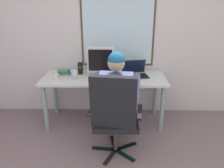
# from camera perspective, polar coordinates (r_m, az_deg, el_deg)

# --- Properties ---
(wall_rear) EXTENTS (4.98, 0.08, 2.62)m
(wall_rear) POSITION_cam_1_polar(r_m,az_deg,el_deg) (3.48, 1.75, 13.15)
(wall_rear) COLOR silver
(wall_rear) RESTS_ON ground
(desk) EXTENTS (1.77, 0.69, 0.73)m
(desk) POSITION_cam_1_polar(r_m,az_deg,el_deg) (3.26, -2.02, 0.40)
(desk) COLOR gray
(desk) RESTS_ON ground
(office_chair) EXTENTS (0.64, 0.61, 1.06)m
(office_chair) POSITION_cam_1_polar(r_m,az_deg,el_deg) (2.50, 0.67, -7.51)
(office_chair) COLOR black
(office_chair) RESTS_ON ground
(person_seated) EXTENTS (0.56, 0.81, 1.25)m
(person_seated) POSITION_cam_1_polar(r_m,az_deg,el_deg) (2.71, 1.35, -3.62)
(person_seated) COLOR #1E3745
(person_seated) RESTS_ON ground
(crt_monitor) EXTENTS (0.37, 0.24, 0.43)m
(crt_monitor) POSITION_cam_1_polar(r_m,az_deg,el_deg) (3.18, -2.93, 5.93)
(crt_monitor) COLOR beige
(crt_monitor) RESTS_ON desk
(laptop) EXTENTS (0.39, 0.34, 0.22)m
(laptop) POSITION_cam_1_polar(r_m,az_deg,el_deg) (3.28, 5.86, 3.15)
(laptop) COLOR #25281C
(laptop) RESTS_ON desk
(wine_glass) EXTENTS (0.07, 0.07, 0.14)m
(wine_glass) POSITION_cam_1_polar(r_m,az_deg,el_deg) (3.13, -9.53, 2.75)
(wine_glass) COLOR silver
(wine_glass) RESTS_ON desk
(desk_speaker) EXTENTS (0.07, 0.08, 0.17)m
(desk_speaker) POSITION_cam_1_polar(r_m,az_deg,el_deg) (3.37, -8.09, 4.00)
(desk_speaker) COLOR black
(desk_speaker) RESTS_ON desk
(book_stack) EXTENTS (0.21, 0.17, 0.08)m
(book_stack) POSITION_cam_1_polar(r_m,az_deg,el_deg) (3.38, -12.20, 2.98)
(book_stack) COLOR #A8921D
(book_stack) RESTS_ON desk
(coffee_mug) EXTENTS (0.08, 0.08, 0.09)m
(coffee_mug) POSITION_cam_1_polar(r_m,az_deg,el_deg) (3.16, -14.11, 1.67)
(coffee_mug) COLOR silver
(coffee_mug) RESTS_ON desk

